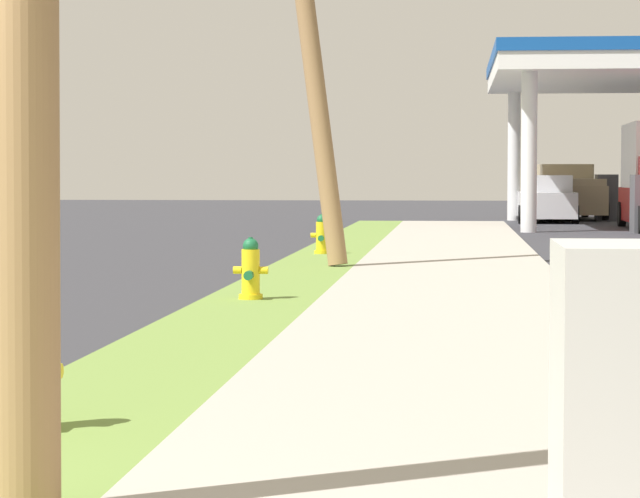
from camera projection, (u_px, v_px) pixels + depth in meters
name	position (u px, v px, depth m)	size (l,w,h in m)	color
fire_hydrant_nearest	(27.00, 374.00, 8.21)	(0.42, 0.38, 0.74)	yellow
fire_hydrant_second	(251.00, 272.00, 16.73)	(0.42, 0.38, 0.74)	yellow
fire_hydrant_third	(322.00, 236.00, 26.22)	(0.42, 0.37, 0.74)	yellow
utility_cabinet	(625.00, 425.00, 5.11)	(0.57, 0.83, 1.25)	slate
car_silver_by_near_pump	(546.00, 201.00, 46.83)	(1.99, 4.52, 1.57)	#BCBCC1
truck_tan_at_far_bay	(567.00, 194.00, 49.96)	(2.43, 5.51, 1.97)	tan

